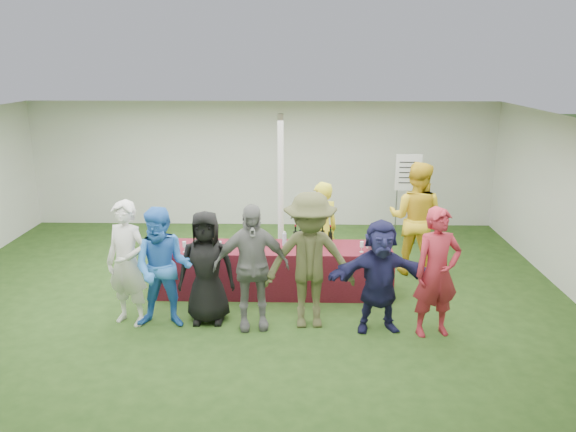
{
  "coord_description": "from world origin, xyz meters",
  "views": [
    {
      "loc": [
        0.84,
        -7.97,
        3.57
      ],
      "look_at": [
        0.65,
        0.24,
        1.25
      ],
      "focal_mm": 35.0,
      "sensor_mm": 36.0,
      "label": 1
    }
  ],
  "objects_px": {
    "customer_1": "(163,268)",
    "customer_3": "(251,267)",
    "dump_bucket": "(377,247)",
    "customer_2": "(207,267)",
    "staff_back": "(416,218)",
    "serving_table": "(275,270)",
    "wine_list_sign": "(408,179)",
    "customer_6": "(437,273)",
    "customer_0": "(127,263)",
    "customer_5": "(380,276)",
    "staff_pourer": "(321,230)",
    "customer_4": "(310,261)"
  },
  "relations": [
    {
      "from": "customer_1",
      "to": "customer_3",
      "type": "bearing_deg",
      "value": 0.29
    },
    {
      "from": "dump_bucket",
      "to": "customer_2",
      "type": "relative_size",
      "value": 0.16
    },
    {
      "from": "staff_back",
      "to": "customer_1",
      "type": "relative_size",
      "value": 1.15
    },
    {
      "from": "serving_table",
      "to": "dump_bucket",
      "type": "bearing_deg",
      "value": -8.15
    },
    {
      "from": "staff_back",
      "to": "customer_1",
      "type": "distance_m",
      "value": 4.32
    },
    {
      "from": "customer_1",
      "to": "wine_list_sign",
      "type": "bearing_deg",
      "value": 42.95
    },
    {
      "from": "staff_back",
      "to": "customer_6",
      "type": "bearing_deg",
      "value": 109.91
    },
    {
      "from": "customer_0",
      "to": "wine_list_sign",
      "type": "bearing_deg",
      "value": 59.22
    },
    {
      "from": "staff_back",
      "to": "customer_3",
      "type": "bearing_deg",
      "value": 62.69
    },
    {
      "from": "serving_table",
      "to": "customer_2",
      "type": "relative_size",
      "value": 2.26
    },
    {
      "from": "wine_list_sign",
      "to": "customer_6",
      "type": "bearing_deg",
      "value": -94.3
    },
    {
      "from": "customer_0",
      "to": "customer_5",
      "type": "distance_m",
      "value": 3.42
    },
    {
      "from": "customer_2",
      "to": "customer_1",
      "type": "bearing_deg",
      "value": -165.72
    },
    {
      "from": "customer_1",
      "to": "customer_2",
      "type": "height_order",
      "value": "customer_1"
    },
    {
      "from": "serving_table",
      "to": "staff_back",
      "type": "relative_size",
      "value": 1.86
    },
    {
      "from": "customer_3",
      "to": "customer_0",
      "type": "bearing_deg",
      "value": 168.23
    },
    {
      "from": "wine_list_sign",
      "to": "customer_1",
      "type": "xyz_separation_m",
      "value": [
        -3.91,
        -3.62,
        -0.47
      ]
    },
    {
      "from": "customer_3",
      "to": "customer_6",
      "type": "xyz_separation_m",
      "value": [
        2.44,
        -0.15,
        0.0
      ]
    },
    {
      "from": "staff_pourer",
      "to": "serving_table",
      "type": "bearing_deg",
      "value": 19.27
    },
    {
      "from": "serving_table",
      "to": "staff_pourer",
      "type": "xyz_separation_m",
      "value": [
        0.73,
        0.64,
        0.45
      ]
    },
    {
      "from": "dump_bucket",
      "to": "customer_6",
      "type": "height_order",
      "value": "customer_6"
    },
    {
      "from": "customer_2",
      "to": "customer_5",
      "type": "bearing_deg",
      "value": -6.66
    },
    {
      "from": "customer_0",
      "to": "customer_5",
      "type": "height_order",
      "value": "customer_0"
    },
    {
      "from": "dump_bucket",
      "to": "customer_2",
      "type": "bearing_deg",
      "value": -161.65
    },
    {
      "from": "customer_0",
      "to": "customer_1",
      "type": "relative_size",
      "value": 1.04
    },
    {
      "from": "customer_1",
      "to": "customer_2",
      "type": "relative_size",
      "value": 1.06
    },
    {
      "from": "customer_2",
      "to": "customer_3",
      "type": "bearing_deg",
      "value": -15.64
    },
    {
      "from": "serving_table",
      "to": "staff_pourer",
      "type": "relative_size",
      "value": 2.18
    },
    {
      "from": "wine_list_sign",
      "to": "customer_0",
      "type": "bearing_deg",
      "value": -141.39
    },
    {
      "from": "dump_bucket",
      "to": "customer_1",
      "type": "height_order",
      "value": "customer_1"
    },
    {
      "from": "wine_list_sign",
      "to": "customer_4",
      "type": "xyz_separation_m",
      "value": [
        -1.94,
        -3.56,
        -0.37
      ]
    },
    {
      "from": "dump_bucket",
      "to": "customer_0",
      "type": "xyz_separation_m",
      "value": [
        -3.5,
        -0.88,
        0.03
      ]
    },
    {
      "from": "staff_pourer",
      "to": "customer_4",
      "type": "distance_m",
      "value": 1.79
    },
    {
      "from": "customer_3",
      "to": "customer_5",
      "type": "xyz_separation_m",
      "value": [
        1.71,
        -0.05,
        -0.1
      ]
    },
    {
      "from": "customer_0",
      "to": "customer_4",
      "type": "relative_size",
      "value": 0.93
    },
    {
      "from": "customer_3",
      "to": "customer_2",
      "type": "bearing_deg",
      "value": 157.03
    },
    {
      "from": "customer_6",
      "to": "wine_list_sign",
      "type": "bearing_deg",
      "value": 72.74
    },
    {
      "from": "wine_list_sign",
      "to": "customer_2",
      "type": "height_order",
      "value": "wine_list_sign"
    },
    {
      "from": "customer_0",
      "to": "customer_1",
      "type": "height_order",
      "value": "customer_0"
    },
    {
      "from": "wine_list_sign",
      "to": "customer_1",
      "type": "bearing_deg",
      "value": -137.25
    },
    {
      "from": "staff_back",
      "to": "customer_5",
      "type": "bearing_deg",
      "value": 91.49
    },
    {
      "from": "wine_list_sign",
      "to": "customer_0",
      "type": "relative_size",
      "value": 1.03
    },
    {
      "from": "customer_4",
      "to": "customer_0",
      "type": "bearing_deg",
      "value": 176.08
    },
    {
      "from": "staff_pourer",
      "to": "staff_back",
      "type": "xyz_separation_m",
      "value": [
        1.6,
        0.26,
        0.14
      ]
    },
    {
      "from": "wine_list_sign",
      "to": "staff_back",
      "type": "distance_m",
      "value": 1.57
    },
    {
      "from": "wine_list_sign",
      "to": "staff_pourer",
      "type": "distance_m",
      "value": 2.53
    },
    {
      "from": "dump_bucket",
      "to": "customer_4",
      "type": "height_order",
      "value": "customer_4"
    },
    {
      "from": "serving_table",
      "to": "customer_6",
      "type": "xyz_separation_m",
      "value": [
        2.18,
        -1.34,
        0.5
      ]
    },
    {
      "from": "serving_table",
      "to": "customer_5",
      "type": "distance_m",
      "value": 1.94
    },
    {
      "from": "dump_bucket",
      "to": "customer_0",
      "type": "distance_m",
      "value": 3.61
    }
  ]
}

